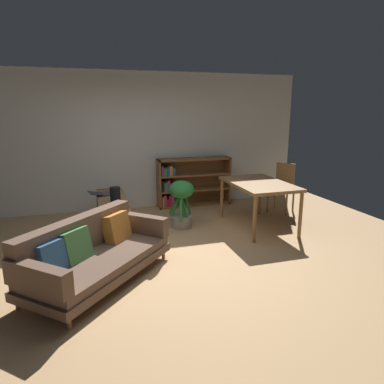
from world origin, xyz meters
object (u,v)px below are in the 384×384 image
object	(u,v)px
media_console	(112,213)
desk_speaker	(115,195)
open_laptop	(103,193)
dining_table	(259,187)
potted_floor_plant	(181,200)
fabric_couch	(94,252)
bookshelf	(189,182)
dining_chair_near	(283,184)

from	to	relation	value
media_console	desk_speaker	distance (m)	0.52
open_laptop	dining_table	size ratio (longest dim) A/B	0.34
desk_speaker	dining_table	size ratio (longest dim) A/B	0.17
media_console	dining_table	distance (m)	2.51
desk_speaker	potted_floor_plant	size ratio (longest dim) A/B	0.30
fabric_couch	bookshelf	distance (m)	3.47
open_laptop	bookshelf	world-z (taller)	bookshelf
dining_chair_near	media_console	bearing A→B (deg)	-178.18
open_laptop	dining_table	distance (m)	2.66
fabric_couch	media_console	size ratio (longest dim) A/B	1.40
fabric_couch	dining_chair_near	bearing A→B (deg)	27.08
media_console	dining_chair_near	bearing A→B (deg)	1.82
bookshelf	dining_table	bearing A→B (deg)	-66.59
dining_chair_near	bookshelf	distance (m)	1.91
media_console	desk_speaker	size ratio (longest dim) A/B	5.60
dining_table	desk_speaker	bearing A→B (deg)	173.08
desk_speaker	bookshelf	xyz separation A→B (m)	(1.62, 1.41, -0.18)
open_laptop	potted_floor_plant	distance (m)	1.36
potted_floor_plant	dining_chair_near	xyz separation A→B (m)	(2.17, 0.38, 0.05)
desk_speaker	dining_chair_near	world-z (taller)	dining_chair_near
open_laptop	desk_speaker	distance (m)	0.62
fabric_couch	media_console	xyz separation A→B (m)	(0.35, 1.76, -0.07)
fabric_couch	open_laptop	world-z (taller)	fabric_couch
open_laptop	bookshelf	distance (m)	1.95
fabric_couch	dining_chair_near	xyz separation A→B (m)	(3.65, 1.87, 0.20)
fabric_couch	open_laptop	size ratio (longest dim) A/B	4.02
bookshelf	media_console	bearing A→B (deg)	-147.08
media_console	open_laptop	distance (m)	0.40
open_laptop	dining_table	bearing A→B (deg)	-19.28
dining_chair_near	bookshelf	world-z (taller)	bookshelf
potted_floor_plant	dining_table	bearing A→B (deg)	-15.47
fabric_couch	bookshelf	size ratio (longest dim) A/B	1.25
potted_floor_plant	bookshelf	bearing A→B (deg)	68.79
fabric_couch	dining_table	size ratio (longest dim) A/B	1.36
open_laptop	bookshelf	size ratio (longest dim) A/B	0.31
fabric_couch	media_console	distance (m)	1.80
potted_floor_plant	dining_chair_near	bearing A→B (deg)	9.94
media_console	open_laptop	world-z (taller)	open_laptop
desk_speaker	potted_floor_plant	xyz separation A→B (m)	(1.09, 0.06, -0.18)
dining_chair_near	potted_floor_plant	bearing A→B (deg)	-170.06
dining_chair_near	bookshelf	xyz separation A→B (m)	(-1.65, 0.97, -0.05)
media_console	dining_chair_near	xyz separation A→B (m)	(3.30, 0.10, 0.27)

